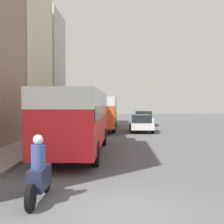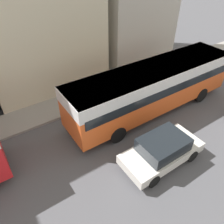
# 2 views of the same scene
# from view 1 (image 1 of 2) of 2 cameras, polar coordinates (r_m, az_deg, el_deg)

# --- Properties ---
(ground_plane) EXTENTS (120.00, 120.00, 0.00)m
(ground_plane) POSITION_cam_1_polar(r_m,az_deg,el_deg) (7.64, 1.10, -17.73)
(ground_plane) COLOR #515156
(building_far_terrace) EXTENTS (6.45, 7.81, 12.13)m
(building_far_terrace) POSITION_cam_1_polar(r_m,az_deg,el_deg) (26.72, -19.53, 9.30)
(building_far_terrace) COLOR beige
(building_far_terrace) RESTS_ON ground_plane
(building_end_row) EXTENTS (6.58, 6.06, 11.77)m
(building_end_row) POSITION_cam_1_polar(r_m,az_deg,el_deg) (34.02, -14.90, 7.41)
(building_end_row) COLOR beige
(building_end_row) RESTS_ON ground_plane
(bus_lead) EXTENTS (2.51, 9.75, 3.08)m
(bus_lead) POSITION_cam_1_polar(r_m,az_deg,el_deg) (15.41, -6.30, -0.24)
(bus_lead) COLOR red
(bus_lead) RESTS_ON ground_plane
(bus_following) EXTENTS (2.62, 11.17, 2.96)m
(bus_following) POSITION_cam_1_polar(r_m,az_deg,el_deg) (28.93, -1.84, 0.62)
(bus_following) COLOR #EA5B23
(bus_following) RESTS_ON ground_plane
(motorcycle_behind_lead) EXTENTS (0.38, 2.24, 1.73)m
(motorcycle_behind_lead) POSITION_cam_1_polar(r_m,az_deg,el_deg) (8.39, -13.22, -11.12)
(motorcycle_behind_lead) COLOR #1E2338
(motorcycle_behind_lead) RESTS_ON ground_plane
(car_crossing) EXTENTS (1.96, 4.44, 1.56)m
(car_crossing) POSITION_cam_1_polar(r_m,az_deg,el_deg) (34.32, 5.72, -1.07)
(car_crossing) COLOR silver
(car_crossing) RESTS_ON ground_plane
(car_far_curb) EXTENTS (1.90, 4.10, 1.47)m
(car_far_curb) POSITION_cam_1_polar(r_m,az_deg,el_deg) (26.55, 5.36, -2.02)
(car_far_curb) COLOR silver
(car_far_curb) RESTS_ON ground_plane
(pedestrian_near_curb) EXTENTS (0.39, 0.39, 1.70)m
(pedestrian_near_curb) POSITION_cam_1_polar(r_m,az_deg,el_deg) (17.04, -15.52, -3.41)
(pedestrian_near_curb) COLOR #232838
(pedestrian_near_curb) RESTS_ON sidewalk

